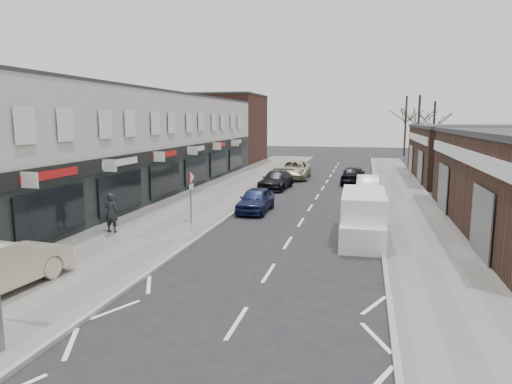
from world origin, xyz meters
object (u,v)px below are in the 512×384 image
Objects in this scene: pedestrian at (111,213)px; parked_car_left_a at (256,200)px; parked_car_left_b at (276,180)px; parked_car_right_a at (368,184)px; white_van at (363,217)px; parked_car_left_c at (294,170)px; parked_car_right_b at (353,175)px; warning_sign at (191,182)px.

pedestrian is 8.42m from parked_car_left_a.
parked_car_right_a reaches higher than parked_car_left_b.
parked_car_right_a is at bearing -127.82° from pedestrian.
parked_car_right_a is (6.73, -0.90, 0.02)m from parked_car_left_b.
white_van is 0.94× the size of parked_car_left_c.
pedestrian is 0.43× the size of parked_car_right_a.
parked_car_left_a is 0.72× the size of parked_car_left_c.
parked_car_left_b is at bearing 39.17° from parked_car_right_b.
pedestrian is at bearing -138.81° from warning_sign.
parked_car_left_b is (4.66, 15.36, -0.35)m from pedestrian.
warning_sign is 0.48× the size of parked_car_left_c.
parked_car_right_b is (7.36, 16.81, -1.45)m from warning_sign.
parked_car_right_b is at bearing 39.69° from parked_car_left_b.
parked_car_right_a is (6.22, 7.81, 0.01)m from parked_car_left_a.
parked_car_right_a is 5.02m from parked_car_right_b.
warning_sign is at bearing 70.09° from parked_car_right_b.
parked_car_left_b is 6.79m from parked_car_right_a.
parked_car_left_c is at bearing -21.22° from parked_car_right_b.
parked_car_left_a is at bearing 141.41° from white_van.
parked_car_left_c is (5.04, 21.77, -0.25)m from pedestrian.
warning_sign reaches higher than parked_car_left_c.
pedestrian is 16.05m from parked_car_left_b.
white_van is (8.26, -0.50, -1.23)m from warning_sign.
parked_car_left_b is at bearing -7.15° from parked_car_right_a.
white_van reaches higher than pedestrian.
warning_sign reaches higher than white_van.
parked_car_left_a is at bearing 61.08° from warning_sign.
pedestrian is at bearing -102.62° from parked_car_left_b.
white_van is 1.32× the size of parked_car_left_a.
parked_car_left_c is (0.38, 6.41, 0.10)m from parked_car_left_b.
pedestrian reaches higher than parked_car_right_b.
warning_sign reaches higher than parked_car_left_b.
parked_car_right_b is (5.60, 3.98, 0.07)m from parked_car_left_b.
parked_car_left_a is (5.17, 6.64, -0.34)m from pedestrian.
warning_sign reaches higher than parked_car_right_a.
parked_car_left_b is at bearing -106.47° from pedestrian.
parked_car_left_c is (2.14, 19.23, -1.42)m from warning_sign.
pedestrian is 18.40m from parked_car_right_a.
white_van is at bearing -59.74° from parked_car_left_b.
parked_car_right_a is at bearing 54.54° from warning_sign.
warning_sign is 4.03m from pedestrian.
warning_sign is 0.61× the size of parked_car_right_b.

